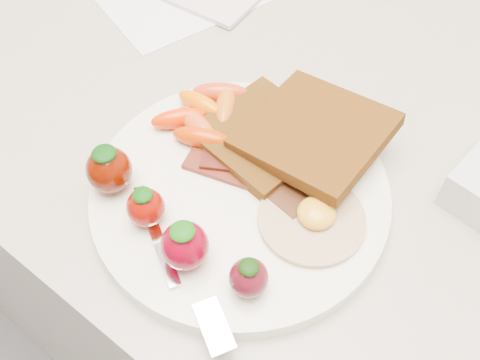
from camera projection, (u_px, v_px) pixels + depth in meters
The scene contains 9 objects.
counter at pixel (288, 296), 0.92m from camera, with size 2.00×0.60×0.90m, color gray.
plate at pixel (240, 192), 0.49m from camera, with size 0.27×0.27×0.02m, color white.
toast_lower at pixel (263, 135), 0.51m from camera, with size 0.11×0.11×0.01m, color black.
toast_upper at pixel (315, 132), 0.49m from camera, with size 0.12×0.12×0.01m, color #2E1B02.
fried_egg at pixel (313, 217), 0.45m from camera, with size 0.12×0.12×0.02m.
bacon_strips at pixel (253, 171), 0.49m from camera, with size 0.13×0.08×0.01m.
baby_carrots at pixel (205, 114), 0.52m from camera, with size 0.09×0.10×0.02m.
strawberries at pixel (159, 215), 0.44m from camera, with size 0.19×0.06×0.05m.
fork at pixel (181, 273), 0.43m from camera, with size 0.16×0.08×0.00m.
Camera 1 is at (0.17, 1.35, 1.31)m, focal length 40.00 mm.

